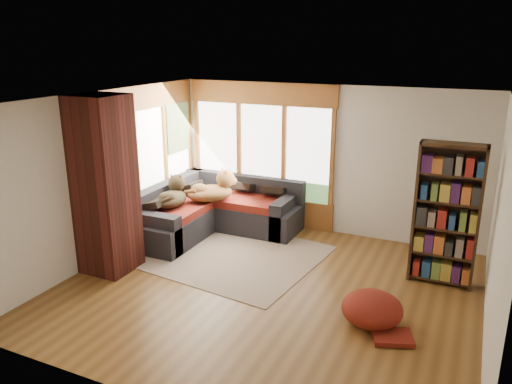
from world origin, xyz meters
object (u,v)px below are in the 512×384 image
Objects in this scene: area_rug at (221,252)px; bookshelf at (446,215)px; dog_tan at (214,191)px; dog_brindle at (173,197)px; brick_chimney at (105,186)px; pouf at (372,308)px; sectional_sofa at (206,212)px.

bookshelf reaches higher than area_rug.
dog_tan is 0.73m from dog_brindle.
pouf is at bearing 1.36° from brick_chimney.
sectional_sofa is at bearing 173.65° from bookshelf.
brick_chimney reaches higher than area_rug.
pouf is 3.99m from dog_brindle.
area_rug is at bearing -101.22° from dog_tan.
brick_chimney is at bearing -160.68° from bookshelf.
bookshelf is at bearing 19.32° from brick_chimney.
brick_chimney is 3.51× the size of pouf.
brick_chimney reaches higher than sectional_sofa.
area_rug is 3.68× the size of dog_brindle.
brick_chimney is 1.18× the size of sectional_sofa.
bookshelf is at bearing -98.62° from dog_brindle.
dog_tan is (0.24, -0.11, 0.47)m from sectional_sofa.
area_rug is (1.22, 1.19, -1.29)m from brick_chimney.
sectional_sofa is at bearing 109.03° from dog_tan.
pouf is at bearing -113.08° from bookshelf.
sectional_sofa is 2.33× the size of dog_tan.
brick_chimney is 2.12m from dog_tan.
brick_chimney is 2.14m from area_rug.
dog_tan is 1.13× the size of dog_brindle.
dog_brindle is at bearing 167.71° from area_rug.
pouf is (3.45, -1.96, -0.09)m from sectional_sofa.
brick_chimney is 3.10× the size of dog_brindle.
dog_tan is (-3.85, 0.35, -0.23)m from bookshelf.
brick_chimney reaches higher than bookshelf.
sectional_sofa is 3.97m from pouf.
pouf is (-0.64, -1.50, -0.80)m from bookshelf.
bookshelf is 4.37m from dog_brindle.
bookshelf reaches higher than dog_tan.
dog_brindle is at bearing 160.39° from pouf.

